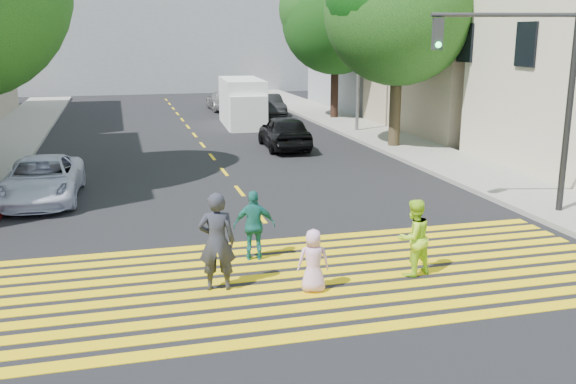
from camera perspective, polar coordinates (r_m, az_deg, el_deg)
name	(u,v)px	position (r m, az deg, el deg)	size (l,w,h in m)	color
ground	(329,303)	(12.08, 3.70, -9.79)	(120.00, 120.00, 0.00)	black
sidewalk_left	(12,137)	(33.19, -23.30, 4.48)	(3.00, 40.00, 0.15)	gray
sidewalk_right	(405,146)	(28.59, 10.39, 4.04)	(3.00, 60.00, 0.15)	gray
crosswalk	(310,278)	(13.20, 1.94, -7.63)	(13.40, 5.30, 0.01)	yellow
lane_line	(191,131)	(33.52, -8.61, 5.42)	(0.12, 34.40, 0.01)	yellow
building_right_tan	(494,31)	(34.84, 17.88, 13.49)	(10.00, 10.00, 10.00)	tan
building_right_grey	(402,32)	(44.53, 10.10, 13.87)	(10.00, 10.00, 10.00)	gray
backdrop_block	(155,20)	(58.59, -11.74, 14.72)	(30.00, 8.00, 12.00)	gray
tree_right_near	(401,1)	(28.00, 9.98, 16.36)	(7.32, 6.98, 9.10)	#2C2417
tree_right_far	(337,14)	(37.38, 4.39, 15.49)	(7.92, 7.63, 8.77)	black
pedestrian_man	(217,242)	(12.38, -6.34, -4.41)	(0.71, 0.47, 1.95)	#292A35
pedestrian_woman	(413,238)	(13.36, 11.09, -4.00)	(0.78, 0.61, 1.60)	#B5F328
pedestrian_child	(313,261)	(12.34, 2.27, -6.13)	(0.61, 0.40, 1.24)	#E6B0D4
pedestrian_extra	(254,226)	(14.01, -3.01, -3.00)	(0.91, 0.38, 1.56)	#1D6F69
white_sedan	(42,179)	(20.38, -21.04, 1.05)	(2.13, 4.63, 1.29)	silver
dark_car_near	(284,132)	(27.73, -0.32, 5.37)	(1.75, 4.36, 1.48)	black
silver_car	(223,100)	(42.42, -5.81, 8.11)	(1.77, 4.36, 1.27)	#999999
dark_car_parked	(269,105)	(38.98, -1.69, 7.70)	(1.39, 3.97, 1.31)	black
white_van	(243,104)	(34.85, -4.04, 7.82)	(2.29, 5.41, 2.51)	white
traffic_signal	(532,80)	(18.13, 20.91, 9.32)	(3.81, 1.09, 5.69)	black
street_lamp	(356,27)	(32.16, 6.02, 14.36)	(2.02, 0.60, 8.99)	gray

